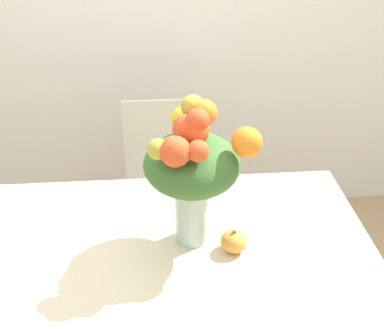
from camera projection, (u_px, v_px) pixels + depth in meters
The scene contains 4 objects.
dining_table at pixel (172, 268), 1.92m from camera, with size 1.43×0.95×0.76m.
flower_vase at pixel (193, 166), 1.77m from camera, with size 0.38×0.33×0.53m.
pumpkin at pixel (234, 241), 1.84m from camera, with size 0.09×0.09×0.09m.
dining_chair_near_window at pixel (164, 189), 2.76m from camera, with size 0.42×0.42×0.91m.
Camera 1 is at (-0.05, -1.49, 1.95)m, focal length 50.00 mm.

